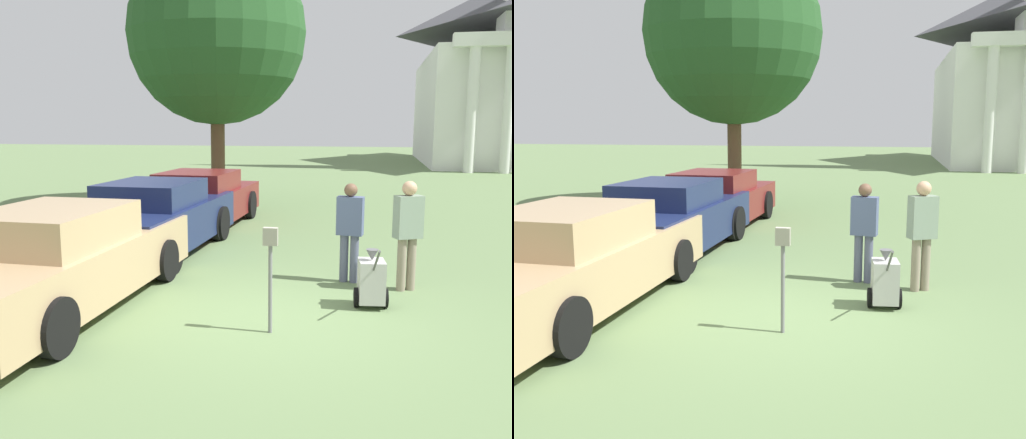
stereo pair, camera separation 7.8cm
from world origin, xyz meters
The scene contains 10 objects.
ground_plane centered at (0.00, 0.00, 0.00)m, with size 120.00×120.00×0.00m, color #607A4C.
parked_car_tan centered at (-3.05, -0.12, 0.69)m, with size 2.08×5.29×1.46m.
parked_car_navy centered at (-3.05, 3.48, 0.70)m, with size 2.09×5.03×1.47m.
parked_car_maroon centered at (-3.05, 6.50, 0.68)m, with size 2.11×5.09×1.42m.
parking_meter centered at (0.01, -0.49, 0.94)m, with size 0.18×0.09×1.34m.
person_worker centered at (0.87, 2.07, 0.93)m, with size 0.45×0.28×1.64m.
person_supervisor centered at (1.77, 1.77, 0.98)m, with size 0.47×0.39×1.73m.
equipment_cart centered at (1.24, 0.79, 0.39)m, with size 0.50×1.00×1.00m.
church centered at (8.96, 33.72, 6.25)m, with size 9.29×18.04×25.25m.
shade_tree centered at (-3.60, 10.21, 5.28)m, with size 5.47×5.47×8.03m.
Camera 1 is at (1.22, -7.21, 2.59)m, focal length 40.00 mm.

